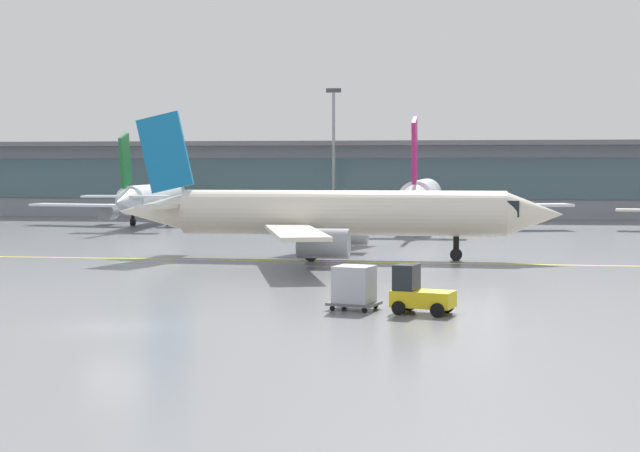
% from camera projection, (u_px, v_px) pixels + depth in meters
% --- Properties ---
extents(ground_plane, '(400.00, 400.00, 0.00)m').
position_uv_depth(ground_plane, '(114.00, 328.00, 38.57)').
color(ground_plane, slate).
extents(taxiway_centreline_stripe, '(109.96, 3.78, 0.01)m').
position_uv_depth(taxiway_centreline_stripe, '(339.00, 262.00, 65.81)').
color(taxiway_centreline_stripe, yellow).
rests_on(taxiway_centreline_stripe, ground_plane).
extents(terminal_concourse, '(171.54, 11.00, 9.60)m').
position_uv_depth(terminal_concourse, '(345.00, 178.00, 127.05)').
color(terminal_concourse, '#8C939E').
rests_on(terminal_concourse, ground_plane).
extents(gate_airplane_1, '(27.33, 29.43, 9.75)m').
position_uv_depth(gate_airplane_1, '(153.00, 198.00, 108.42)').
color(gate_airplane_1, white).
rests_on(gate_airplane_1, ground_plane).
extents(gate_airplane_2, '(30.78, 33.06, 10.96)m').
position_uv_depth(gate_airplane_2, '(422.00, 197.00, 102.55)').
color(gate_airplane_2, silver).
rests_on(gate_airplane_2, ground_plane).
extents(taxiing_regional_jet, '(30.91, 28.77, 10.25)m').
position_uv_depth(taxiing_regional_jet, '(336.00, 214.00, 67.68)').
color(taxiing_regional_jet, silver).
rests_on(taxiing_regional_jet, ground_plane).
extents(baggage_tug, '(2.89, 2.20, 2.10)m').
position_uv_depth(baggage_tug, '(418.00, 293.00, 42.25)').
color(baggage_tug, yellow).
rests_on(baggage_tug, ground_plane).
extents(cargo_dolly_lead, '(2.46, 2.12, 1.94)m').
position_uv_depth(cargo_dolly_lead, '(354.00, 286.00, 43.40)').
color(cargo_dolly_lead, '#595B60').
rests_on(cargo_dolly_lead, ground_plane).
extents(apron_light_mast_1, '(1.80, 0.36, 15.80)m').
position_uv_depth(apron_light_mast_1, '(334.00, 149.00, 118.61)').
color(apron_light_mast_1, gray).
rests_on(apron_light_mast_1, ground_plane).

